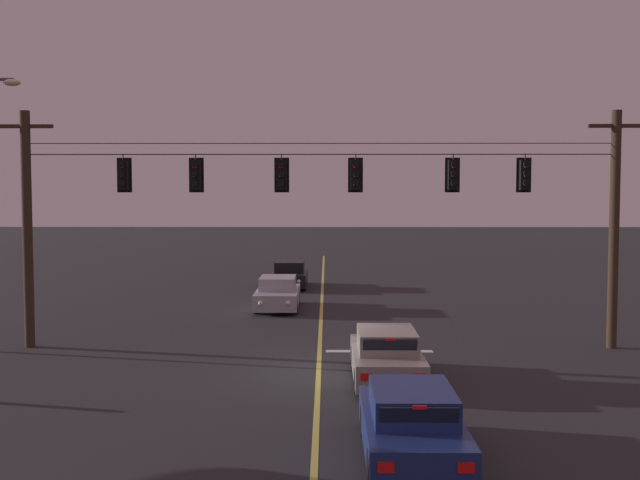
{
  "coord_description": "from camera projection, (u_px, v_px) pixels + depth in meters",
  "views": [
    {
      "loc": [
        0.23,
        -21.42,
        5.05
      ],
      "look_at": [
        0.0,
        4.34,
        3.44
      ],
      "focal_mm": 43.19,
      "sensor_mm": 36.0,
      "label": 1
    }
  ],
  "objects": [
    {
      "name": "car_oncoming_lead",
      "position": [
        278.0,
        294.0,
        33.25
      ],
      "size": [
        1.8,
        4.42,
        1.39
      ],
      "color": "#A5A5AD",
      "rests_on": "ground"
    },
    {
      "name": "traffic_light_far_right",
      "position": [
        525.0,
        175.0,
        24.6
      ],
      "size": [
        0.48,
        0.41,
        1.22
      ],
      "color": "black"
    },
    {
      "name": "traffic_light_leftmost",
      "position": [
        123.0,
        175.0,
        24.71
      ],
      "size": [
        0.48,
        0.41,
        1.22
      ],
      "color": "black"
    },
    {
      "name": "traffic_light_right_inner",
      "position": [
        356.0,
        175.0,
        24.65
      ],
      "size": [
        0.48,
        0.41,
        1.22
      ],
      "color": "black"
    },
    {
      "name": "traffic_light_centre",
      "position": [
        281.0,
        175.0,
        24.67
      ],
      "size": [
        0.48,
        0.41,
        1.22
      ],
      "color": "black"
    },
    {
      "name": "signal_span_assembly",
      "position": [
        320.0,
        225.0,
        24.78
      ],
      "size": [
        20.74,
        0.32,
        7.66
      ],
      "color": "#38281C",
      "rests_on": "ground"
    },
    {
      "name": "car_waiting_near_lane",
      "position": [
        386.0,
        356.0,
        20.6
      ],
      "size": [
        1.8,
        4.33,
        1.39
      ],
      "color": "gray",
      "rests_on": "ground"
    },
    {
      "name": "stop_bar_paint",
      "position": [
        379.0,
        351.0,
        24.41
      ],
      "size": [
        3.4,
        0.36,
        0.01
      ],
      "primitive_type": "cube",
      "color": "silver",
      "rests_on": "ground"
    },
    {
      "name": "car_waiting_second_near",
      "position": [
        412.0,
        425.0,
        14.52
      ],
      "size": [
        1.8,
        4.33,
        1.39
      ],
      "color": "navy",
      "rests_on": "ground"
    },
    {
      "name": "traffic_light_left_inner",
      "position": [
        196.0,
        175.0,
        24.69
      ],
      "size": [
        0.48,
        0.41,
        1.22
      ],
      "color": "black"
    },
    {
      "name": "traffic_light_rightmost",
      "position": [
        453.0,
        175.0,
        24.62
      ],
      "size": [
        0.48,
        0.41,
        1.22
      ],
      "color": "black"
    },
    {
      "name": "lane_centre_stripe",
      "position": [
        321.0,
        317.0,
        31.01
      ],
      "size": [
        0.14,
        60.0,
        0.01
      ],
      "primitive_type": "cube",
      "color": "#D1C64C",
      "rests_on": "ground"
    },
    {
      "name": "ground_plane",
      "position": [
        319.0,
        371.0,
        21.69
      ],
      "size": [
        180.0,
        180.0,
        0.0
      ],
      "primitive_type": "plane",
      "color": "#28282B"
    },
    {
      "name": "car_oncoming_trailing",
      "position": [
        290.0,
        275.0,
        40.77
      ],
      "size": [
        1.8,
        4.42,
        1.39
      ],
      "color": "black",
      "rests_on": "ground"
    }
  ]
}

